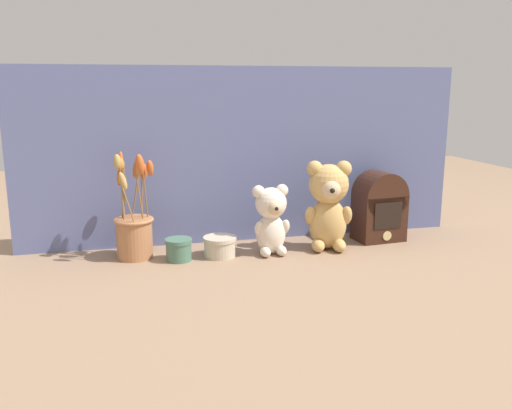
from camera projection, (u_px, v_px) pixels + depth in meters
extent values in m
plane|color=#8E7056|center=(257.00, 253.00, 1.71)|extent=(4.00, 4.00, 0.00)
cube|color=slate|center=(246.00, 155.00, 1.81)|extent=(1.50, 0.02, 0.58)
ellipsoid|color=tan|center=(328.00, 224.00, 1.75)|extent=(0.14, 0.12, 0.17)
sphere|color=tan|center=(329.00, 184.00, 1.72)|extent=(0.13, 0.13, 0.13)
sphere|color=#D1B289|center=(331.00, 189.00, 1.68)|extent=(0.06, 0.06, 0.06)
sphere|color=black|center=(332.00, 191.00, 1.65)|extent=(0.02, 0.02, 0.02)
sphere|color=tan|center=(344.00, 169.00, 1.71)|extent=(0.05, 0.05, 0.05)
sphere|color=tan|center=(315.00, 169.00, 1.71)|extent=(0.05, 0.05, 0.05)
ellipsoid|color=tan|center=(346.00, 215.00, 1.73)|extent=(0.05, 0.06, 0.08)
ellipsoid|color=tan|center=(310.00, 216.00, 1.73)|extent=(0.05, 0.06, 0.08)
ellipsoid|color=tan|center=(339.00, 245.00, 1.73)|extent=(0.06, 0.07, 0.04)
ellipsoid|color=tan|center=(318.00, 245.00, 1.73)|extent=(0.06, 0.07, 0.04)
ellipsoid|color=beige|center=(271.00, 234.00, 1.70)|extent=(0.10, 0.08, 0.13)
sphere|color=beige|center=(271.00, 203.00, 1.68)|extent=(0.10, 0.10, 0.10)
sphere|color=#D1B289|center=(274.00, 208.00, 1.64)|extent=(0.05, 0.05, 0.05)
sphere|color=black|center=(276.00, 209.00, 1.62)|extent=(0.01, 0.01, 0.01)
sphere|color=beige|center=(282.00, 190.00, 1.68)|extent=(0.04, 0.04, 0.04)
sphere|color=beige|center=(260.00, 192.00, 1.66)|extent=(0.04, 0.04, 0.04)
ellipsoid|color=beige|center=(285.00, 227.00, 1.70)|extent=(0.03, 0.04, 0.06)
ellipsoid|color=beige|center=(258.00, 229.00, 1.67)|extent=(0.03, 0.04, 0.06)
ellipsoid|color=beige|center=(281.00, 251.00, 1.69)|extent=(0.03, 0.05, 0.03)
ellipsoid|color=beige|center=(265.00, 252.00, 1.68)|extent=(0.03, 0.05, 0.03)
cylinder|color=#AD7047|center=(134.00, 238.00, 1.66)|extent=(0.11, 0.11, 0.13)
torus|color=#AD7047|center=(134.00, 220.00, 1.65)|extent=(0.12, 0.12, 0.01)
cylinder|color=olive|center=(124.00, 190.00, 1.64)|extent=(0.01, 0.02, 0.17)
ellipsoid|color=#C65B28|center=(121.00, 162.00, 1.62)|extent=(0.03, 0.03, 0.06)
cylinder|color=olive|center=(139.00, 192.00, 1.61)|extent=(0.02, 0.02, 0.17)
ellipsoid|color=#C65B28|center=(140.00, 164.00, 1.58)|extent=(0.04, 0.04, 0.06)
cylinder|color=olive|center=(124.00, 197.00, 1.65)|extent=(0.02, 0.02, 0.13)
ellipsoid|color=#C65B28|center=(120.00, 176.00, 1.64)|extent=(0.03, 0.03, 0.06)
cylinder|color=olive|center=(145.00, 193.00, 1.63)|extent=(0.02, 0.04, 0.15)
ellipsoid|color=#C65B28|center=(150.00, 168.00, 1.61)|extent=(0.03, 0.04, 0.05)
cylinder|color=olive|center=(136.00, 192.00, 1.66)|extent=(0.03, 0.01, 0.15)
ellipsoid|color=#C65B28|center=(136.00, 168.00, 1.66)|extent=(0.04, 0.03, 0.06)
cylinder|color=olive|center=(127.00, 201.00, 1.59)|extent=(0.04, 0.02, 0.13)
ellipsoid|color=tan|center=(123.00, 181.00, 1.56)|extent=(0.04, 0.03, 0.06)
cylinder|color=olive|center=(122.00, 191.00, 1.61)|extent=(0.01, 0.02, 0.18)
ellipsoid|color=tan|center=(117.00, 162.00, 1.59)|extent=(0.03, 0.03, 0.05)
cylinder|color=olive|center=(142.00, 195.00, 1.64)|extent=(0.01, 0.02, 0.14)
ellipsoid|color=#C65B28|center=(143.00, 172.00, 1.63)|extent=(0.03, 0.03, 0.06)
cylinder|color=olive|center=(123.00, 191.00, 1.63)|extent=(0.01, 0.02, 0.16)
ellipsoid|color=orange|center=(120.00, 164.00, 1.61)|extent=(0.03, 0.03, 0.04)
cube|color=#381E14|center=(379.00, 217.00, 1.85)|extent=(0.17, 0.12, 0.16)
cylinder|color=#381E14|center=(380.00, 195.00, 1.83)|extent=(0.17, 0.12, 0.16)
cube|color=black|center=(388.00, 216.00, 1.79)|extent=(0.10, 0.02, 0.09)
cylinder|color=#D6BC7A|center=(387.00, 236.00, 1.81)|extent=(0.03, 0.01, 0.03)
cylinder|color=#47705B|center=(179.00, 252.00, 1.64)|extent=(0.08, 0.08, 0.06)
cylinder|color=#47705B|center=(178.00, 241.00, 1.63)|extent=(0.08, 0.08, 0.01)
cylinder|color=beige|center=(220.00, 248.00, 1.68)|extent=(0.10, 0.10, 0.05)
cylinder|color=beige|center=(220.00, 239.00, 1.67)|extent=(0.10, 0.10, 0.01)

